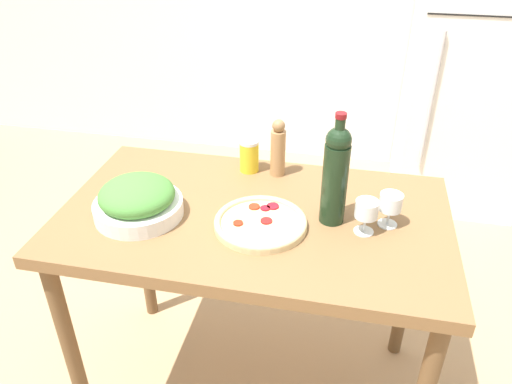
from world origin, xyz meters
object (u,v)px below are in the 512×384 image
(refrigerator, at_px, (473,69))
(homemade_pizza, at_px, (261,223))
(wine_bottle, at_px, (335,173))
(wine_glass_far, at_px, (391,204))
(pepper_mill, at_px, (278,149))
(wine_glass_near, at_px, (366,211))
(salt_canister, at_px, (249,155))
(salad_bowl, at_px, (138,200))

(refrigerator, xyz_separation_m, homemade_pizza, (-0.94, -1.90, 0.03))
(wine_bottle, bearing_deg, homemade_pizza, -159.14)
(wine_bottle, xyz_separation_m, wine_glass_far, (0.18, 0.01, -0.10))
(refrigerator, xyz_separation_m, pepper_mill, (-0.95, -1.55, 0.12))
(refrigerator, xyz_separation_m, wine_glass_far, (-0.54, -1.81, 0.10))
(refrigerator, distance_m, pepper_mill, 1.82)
(wine_glass_far, bearing_deg, wine_glass_near, -142.86)
(wine_bottle, distance_m, salt_canister, 0.45)
(refrigerator, relative_size, pepper_mill, 7.83)
(salad_bowl, bearing_deg, wine_glass_far, 7.93)
(pepper_mill, bearing_deg, wine_glass_near, -43.16)
(refrigerator, height_order, salt_canister, refrigerator)
(wine_glass_far, xyz_separation_m, pepper_mill, (-0.41, 0.26, 0.03))
(salad_bowl, bearing_deg, wine_glass_near, 4.41)
(wine_glass_far, relative_size, salad_bowl, 0.39)
(salt_canister, bearing_deg, homemade_pizza, -71.84)
(wine_bottle, height_order, homemade_pizza, wine_bottle)
(wine_glass_near, height_order, wine_glass_far, same)
(salad_bowl, height_order, homemade_pizza, salad_bowl)
(wine_glass_far, height_order, pepper_mill, pepper_mill)
(wine_glass_far, height_order, homemade_pizza, wine_glass_far)
(homemade_pizza, bearing_deg, salt_canister, 108.16)
(wine_bottle, relative_size, wine_glass_far, 3.28)
(pepper_mill, bearing_deg, homemade_pizza, -89.12)
(refrigerator, relative_size, salad_bowl, 5.94)
(wine_glass_near, xyz_separation_m, wine_glass_far, (0.07, 0.06, 0.00))
(wine_glass_far, bearing_deg, refrigerator, 73.43)
(wine_glass_near, height_order, pepper_mill, pepper_mill)
(salt_canister, bearing_deg, pepper_mill, -3.15)
(wine_bottle, height_order, wine_glass_far, wine_bottle)
(wine_glass_near, distance_m, salt_canister, 0.55)
(wine_glass_near, distance_m, salad_bowl, 0.75)
(wine_bottle, bearing_deg, pepper_mill, 130.36)
(salad_bowl, xyz_separation_m, homemade_pizza, (0.41, 0.02, -0.04))
(wine_bottle, xyz_separation_m, salad_bowl, (-0.63, -0.10, -0.12))
(refrigerator, relative_size, wine_bottle, 4.63)
(wine_glass_near, bearing_deg, salt_canister, 144.38)
(wine_glass_near, bearing_deg, wine_glass_far, 37.14)
(wine_glass_near, relative_size, wine_glass_far, 1.00)
(wine_glass_near, xyz_separation_m, salt_canister, (-0.45, 0.32, -0.02))
(wine_glass_far, distance_m, homemade_pizza, 0.42)
(wine_glass_near, bearing_deg, homemade_pizza, -173.42)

